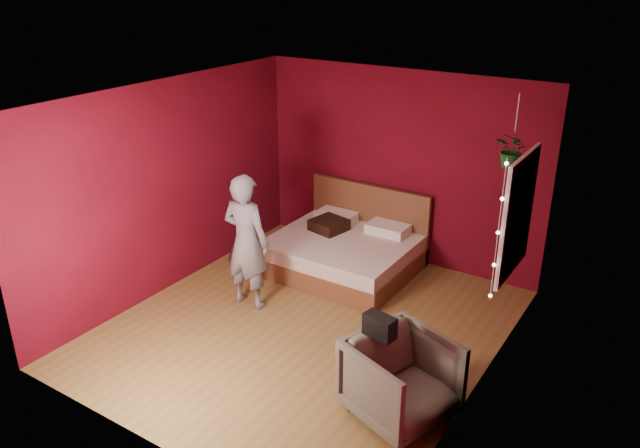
{
  "coord_description": "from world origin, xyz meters",
  "views": [
    {
      "loc": [
        3.44,
        -5.01,
        3.85
      ],
      "look_at": [
        -0.06,
        0.4,
        1.12
      ],
      "focal_mm": 35.0,
      "sensor_mm": 36.0,
      "label": 1
    }
  ],
  "objects": [
    {
      "name": "floor",
      "position": [
        0.0,
        0.0,
        0.0
      ],
      "size": [
        4.5,
        4.5,
        0.0
      ],
      "primitive_type": "plane",
      "color": "olive",
      "rests_on": "ground"
    },
    {
      "name": "room_walls",
      "position": [
        0.0,
        0.0,
        1.68
      ],
      "size": [
        4.04,
        4.54,
        2.62
      ],
      "color": "maroon",
      "rests_on": "ground"
    },
    {
      "name": "window",
      "position": [
        1.97,
        0.9,
        1.5
      ],
      "size": [
        0.05,
        0.97,
        1.27
      ],
      "color": "white",
      "rests_on": "room_walls"
    },
    {
      "name": "fairy_lights",
      "position": [
        1.94,
        0.38,
        1.5
      ],
      "size": [
        0.04,
        0.04,
        1.45
      ],
      "color": "silver",
      "rests_on": "room_walls"
    },
    {
      "name": "bed",
      "position": [
        -0.38,
        1.51,
        0.26
      ],
      "size": [
        1.82,
        1.54,
        1.0
      ],
      "color": "brown",
      "rests_on": "ground"
    },
    {
      "name": "person",
      "position": [
        -0.87,
        0.07,
        0.82
      ],
      "size": [
        0.62,
        0.42,
        1.65
      ],
      "primitive_type": "imported",
      "rotation": [
        0.0,
        0.0,
        3.19
      ],
      "color": "slate",
      "rests_on": "ground"
    },
    {
      "name": "armchair",
      "position": [
        1.55,
        -0.76,
        0.39
      ],
      "size": [
        1.09,
        1.07,
        0.78
      ],
      "primitive_type": "imported",
      "rotation": [
        0.0,
        0.0,
        1.23
      ],
      "color": "#686552",
      "rests_on": "ground"
    },
    {
      "name": "handbag",
      "position": [
        1.33,
        -0.79,
        0.88
      ],
      "size": [
        0.31,
        0.19,
        0.21
      ],
      "primitive_type": "cube",
      "rotation": [
        0.0,
        0.0,
        -0.18
      ],
      "color": "black",
      "rests_on": "armchair"
    },
    {
      "name": "throw_pillow",
      "position": [
        -0.69,
        1.61,
        0.53
      ],
      "size": [
        0.5,
        0.5,
        0.15
      ],
      "primitive_type": "cube",
      "rotation": [
        0.0,
        0.0,
        -0.2
      ],
      "color": "black",
      "rests_on": "bed"
    },
    {
      "name": "hanging_plant",
      "position": [
        1.69,
        1.43,
        2.0
      ],
      "size": [
        0.43,
        0.41,
        0.79
      ],
      "color": "silver",
      "rests_on": "room_walls"
    }
  ]
}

